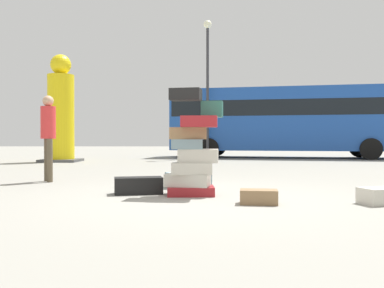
% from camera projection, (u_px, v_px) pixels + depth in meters
% --- Properties ---
extents(ground_plane, '(80.00, 80.00, 0.00)m').
position_uv_depth(ground_plane, '(196.00, 197.00, 6.30)').
color(ground_plane, gray).
extents(suitcase_tower, '(0.94, 0.69, 1.67)m').
position_uv_depth(suitcase_tower, '(192.00, 152.00, 6.48)').
color(suitcase_tower, maroon).
rests_on(suitcase_tower, ground).
extents(suitcase_cream_behind_tower, '(0.73, 0.55, 0.22)m').
position_uv_depth(suitcase_cream_behind_tower, '(384.00, 196.00, 5.61)').
color(suitcase_cream_behind_tower, beige).
rests_on(suitcase_cream_behind_tower, ground).
extents(suitcase_slate_foreground_near, '(0.87, 0.65, 0.27)m').
position_uv_depth(suitcase_slate_foreground_near, '(188.00, 180.00, 7.54)').
color(suitcase_slate_foreground_near, gray).
rests_on(suitcase_slate_foreground_near, ground).
extents(suitcase_brown_foreground_far, '(0.53, 0.35, 0.20)m').
position_uv_depth(suitcase_brown_foreground_far, '(259.00, 197.00, 5.59)').
color(suitcase_brown_foreground_far, olive).
rests_on(suitcase_brown_foreground_far, ground).
extents(suitcase_black_right_side, '(0.81, 0.51, 0.27)m').
position_uv_depth(suitcase_black_right_side, '(138.00, 185.00, 6.63)').
color(suitcase_black_right_side, black).
rests_on(suitcase_black_right_side, ground).
extents(person_bearded_onlooker, '(0.30, 0.30, 1.77)m').
position_uv_depth(person_bearded_onlooker, '(48.00, 130.00, 8.48)').
color(person_bearded_onlooker, brown).
rests_on(person_bearded_onlooker, ground).
extents(yellow_dummy_statue, '(1.39, 1.39, 4.09)m').
position_uv_depth(yellow_dummy_statue, '(61.00, 114.00, 15.81)').
color(yellow_dummy_statue, yellow).
rests_on(yellow_dummy_statue, ground).
extents(parked_bus, '(10.76, 4.43, 3.15)m').
position_uv_depth(parked_bus, '(286.00, 118.00, 19.06)').
color(parked_bus, '#1E4CA5').
rests_on(parked_bus, ground).
extents(lamp_post, '(0.36, 0.36, 6.06)m').
position_uv_depth(lamp_post, '(208.00, 68.00, 18.13)').
color(lamp_post, '#333338').
rests_on(lamp_post, ground).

